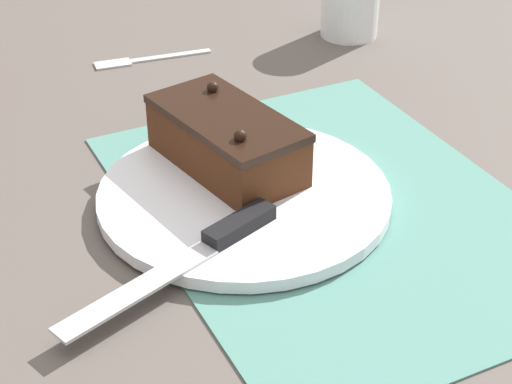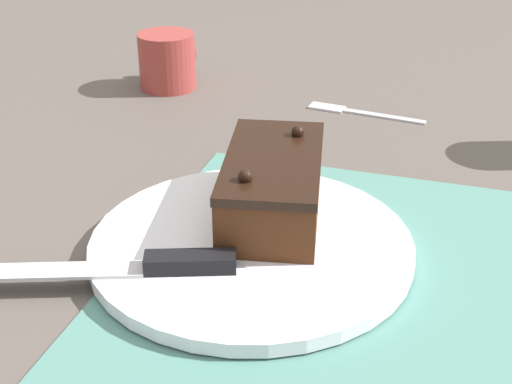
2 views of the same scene
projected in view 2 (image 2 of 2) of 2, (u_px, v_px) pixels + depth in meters
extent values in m
plane|color=#544C47|center=(320.00, 300.00, 0.55)|extent=(3.00, 3.00, 0.00)
cube|color=slate|center=(321.00, 298.00, 0.55)|extent=(0.46, 0.34, 0.00)
cylinder|color=white|center=(251.00, 245.00, 0.61)|extent=(0.27, 0.27, 0.01)
cube|color=#472614|center=(273.00, 189.00, 0.63)|extent=(0.17, 0.11, 0.05)
cube|color=black|center=(273.00, 160.00, 0.62)|extent=(0.18, 0.11, 0.01)
sphere|color=black|center=(245.00, 176.00, 0.58)|extent=(0.01, 0.01, 0.01)
sphere|color=black|center=(298.00, 132.00, 0.66)|extent=(0.01, 0.01, 0.01)
cube|color=black|center=(190.00, 262.00, 0.56)|extent=(0.04, 0.07, 0.01)
cube|color=#B7BABF|center=(46.00, 271.00, 0.56)|extent=(0.07, 0.15, 0.00)
cylinder|color=#993833|center=(167.00, 61.00, 0.97)|extent=(0.08, 0.08, 0.08)
torus|color=#993833|center=(179.00, 51.00, 1.01)|extent=(0.01, 0.05, 0.05)
cube|color=#B7BABF|center=(384.00, 115.00, 0.89)|extent=(0.02, 0.11, 0.01)
cube|color=#B7BABF|center=(327.00, 106.00, 0.92)|extent=(0.03, 0.05, 0.01)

